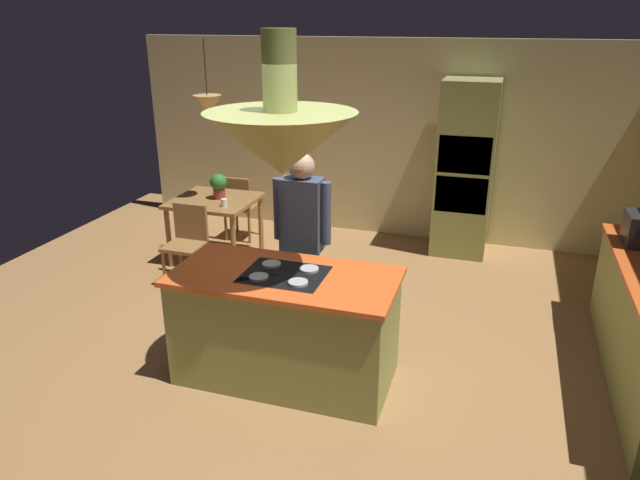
{
  "coord_description": "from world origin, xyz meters",
  "views": [
    {
      "loc": [
        1.51,
        -4.05,
        2.8
      ],
      "look_at": [
        0.1,
        0.4,
        1.0
      ],
      "focal_mm": 32.72,
      "sensor_mm": 36.0,
      "label": 1
    }
  ],
  "objects_px": {
    "oven_tower": "(465,169)",
    "cup_on_table": "(224,203)",
    "person_at_island": "(302,234)",
    "potted_plant_on_table": "(219,185)",
    "kitchen_island": "(286,326)",
    "chair_by_back_wall": "(239,203)",
    "chair_facing_island": "(187,238)",
    "dining_table": "(215,208)"
  },
  "relations": [
    {
      "from": "oven_tower",
      "to": "cup_on_table",
      "type": "xyz_separation_m",
      "value": [
        -2.55,
        -1.37,
        -0.25
      ]
    },
    {
      "from": "person_at_island",
      "to": "chair_by_back_wall",
      "type": "height_order",
      "value": "person_at_island"
    },
    {
      "from": "chair_facing_island",
      "to": "potted_plant_on_table",
      "type": "xyz_separation_m",
      "value": [
        0.05,
        0.72,
        0.42
      ]
    },
    {
      "from": "kitchen_island",
      "to": "chair_facing_island",
      "type": "relative_size",
      "value": 2.03
    },
    {
      "from": "person_at_island",
      "to": "potted_plant_on_table",
      "type": "bearing_deg",
      "value": 137.22
    },
    {
      "from": "cup_on_table",
      "to": "potted_plant_on_table",
      "type": "bearing_deg",
      "value": 126.27
    },
    {
      "from": "oven_tower",
      "to": "person_at_island",
      "type": "relative_size",
      "value": 1.23
    },
    {
      "from": "oven_tower",
      "to": "person_at_island",
      "type": "bearing_deg",
      "value": -115.32
    },
    {
      "from": "kitchen_island",
      "to": "dining_table",
      "type": "height_order",
      "value": "kitchen_island"
    },
    {
      "from": "person_at_island",
      "to": "dining_table",
      "type": "bearing_deg",
      "value": 138.97
    },
    {
      "from": "person_at_island",
      "to": "chair_by_back_wall",
      "type": "xyz_separation_m",
      "value": [
        -1.6,
        2.07,
        -0.49
      ]
    },
    {
      "from": "kitchen_island",
      "to": "dining_table",
      "type": "bearing_deg",
      "value": 128.99
    },
    {
      "from": "oven_tower",
      "to": "cup_on_table",
      "type": "relative_size",
      "value": 23.55
    },
    {
      "from": "oven_tower",
      "to": "person_at_island",
      "type": "height_order",
      "value": "oven_tower"
    },
    {
      "from": "oven_tower",
      "to": "person_at_island",
      "type": "xyz_separation_m",
      "value": [
        -1.2,
        -2.54,
        -0.07
      ]
    },
    {
      "from": "person_at_island",
      "to": "potted_plant_on_table",
      "type": "distance_m",
      "value": 2.11
    },
    {
      "from": "oven_tower",
      "to": "chair_facing_island",
      "type": "distance_m",
      "value": 3.38
    },
    {
      "from": "kitchen_island",
      "to": "oven_tower",
      "type": "xyz_separation_m",
      "value": [
        1.1,
        3.24,
        0.59
      ]
    },
    {
      "from": "kitchen_island",
      "to": "chair_by_back_wall",
      "type": "height_order",
      "value": "kitchen_island"
    },
    {
      "from": "dining_table",
      "to": "person_at_island",
      "type": "distance_m",
      "value": 2.15
    },
    {
      "from": "dining_table",
      "to": "potted_plant_on_table",
      "type": "height_order",
      "value": "potted_plant_on_table"
    },
    {
      "from": "chair_facing_island",
      "to": "cup_on_table",
      "type": "bearing_deg",
      "value": 61.11
    },
    {
      "from": "person_at_island",
      "to": "chair_by_back_wall",
      "type": "relative_size",
      "value": 1.98
    },
    {
      "from": "oven_tower",
      "to": "chair_by_back_wall",
      "type": "bearing_deg",
      "value": -170.47
    },
    {
      "from": "kitchen_island",
      "to": "cup_on_table",
      "type": "height_order",
      "value": "kitchen_island"
    },
    {
      "from": "person_at_island",
      "to": "kitchen_island",
      "type": "bearing_deg",
      "value": -81.98
    },
    {
      "from": "kitchen_island",
      "to": "oven_tower",
      "type": "relative_size",
      "value": 0.83
    },
    {
      "from": "oven_tower",
      "to": "chair_facing_island",
      "type": "xyz_separation_m",
      "value": [
        -2.8,
        -1.82,
        -0.56
      ]
    },
    {
      "from": "cup_on_table",
      "to": "dining_table",
      "type": "bearing_deg",
      "value": 137.52
    },
    {
      "from": "potted_plant_on_table",
      "to": "cup_on_table",
      "type": "xyz_separation_m",
      "value": [
        0.2,
        -0.27,
        -0.12
      ]
    },
    {
      "from": "kitchen_island",
      "to": "chair_facing_island",
      "type": "height_order",
      "value": "kitchen_island"
    },
    {
      "from": "potted_plant_on_table",
      "to": "cup_on_table",
      "type": "height_order",
      "value": "potted_plant_on_table"
    },
    {
      "from": "dining_table",
      "to": "potted_plant_on_table",
      "type": "relative_size",
      "value": 3.2
    },
    {
      "from": "kitchen_island",
      "to": "dining_table",
      "type": "distance_m",
      "value": 2.71
    },
    {
      "from": "person_at_island",
      "to": "cup_on_table",
      "type": "relative_size",
      "value": 19.12
    },
    {
      "from": "chair_facing_island",
      "to": "chair_by_back_wall",
      "type": "xyz_separation_m",
      "value": [
        0.0,
        1.35,
        0.0
      ]
    },
    {
      "from": "person_at_island",
      "to": "potted_plant_on_table",
      "type": "xyz_separation_m",
      "value": [
        -1.55,
        1.44,
        -0.06
      ]
    },
    {
      "from": "kitchen_island",
      "to": "chair_facing_island",
      "type": "xyz_separation_m",
      "value": [
        -1.7,
        1.43,
        0.04
      ]
    },
    {
      "from": "kitchen_island",
      "to": "potted_plant_on_table",
      "type": "xyz_separation_m",
      "value": [
        -1.65,
        2.14,
        0.46
      ]
    },
    {
      "from": "oven_tower",
      "to": "dining_table",
      "type": "distance_m",
      "value": 3.05
    },
    {
      "from": "oven_tower",
      "to": "dining_table",
      "type": "height_order",
      "value": "oven_tower"
    },
    {
      "from": "chair_by_back_wall",
      "to": "kitchen_island",
      "type": "bearing_deg",
      "value": 121.51
    }
  ]
}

